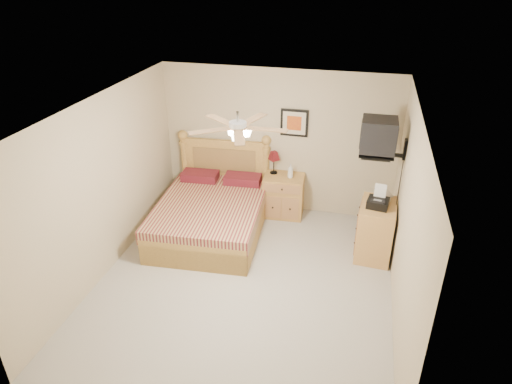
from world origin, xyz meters
TOP-DOWN VIEW (x-y plane):
  - floor at (0.00, 0.00)m, footprint 4.50×4.50m
  - ceiling at (0.00, 0.00)m, footprint 4.00×4.50m
  - wall_back at (0.00, 2.25)m, footprint 4.00×0.04m
  - wall_front at (0.00, -2.25)m, footprint 4.00×0.04m
  - wall_left at (-2.00, 0.00)m, footprint 0.04×4.50m
  - wall_right at (2.00, 0.00)m, footprint 0.04×4.50m
  - bed at (-0.87, 1.12)m, footprint 1.74×2.21m
  - nightstand at (0.17, 2.00)m, footprint 0.71×0.55m
  - table_lamp at (-0.03, 2.10)m, footprint 0.22×0.22m
  - lotion_bottle at (0.27, 1.98)m, footprint 0.12×0.12m
  - framed_picture at (0.27, 2.23)m, footprint 0.46×0.04m
  - dresser at (1.73, 1.13)m, footprint 0.56×0.77m
  - fax_machine at (1.70, 1.07)m, footprint 0.34×0.36m
  - magazine_lower at (1.69, 1.40)m, footprint 0.23×0.29m
  - magazine_upper at (1.68, 1.41)m, footprint 0.30×0.35m
  - wall_tv at (1.75, 1.34)m, footprint 0.56×0.46m
  - ceiling_fan at (0.00, -0.20)m, footprint 1.14×1.14m

SIDE VIEW (x-z plane):
  - floor at x=0.00m, z-range 0.00..0.00m
  - nightstand at x=0.17m, z-range 0.00..0.73m
  - dresser at x=1.73m, z-range 0.00..0.86m
  - bed at x=-0.87m, z-range 0.00..1.36m
  - lotion_bottle at x=0.27m, z-range 0.73..0.98m
  - magazine_lower at x=1.69m, z-range 0.86..0.89m
  - magazine_upper at x=1.68m, z-range 0.89..0.91m
  - table_lamp at x=-0.03m, z-range 0.73..1.14m
  - fax_machine at x=1.70m, z-range 0.86..1.18m
  - wall_back at x=0.00m, z-range 0.00..2.50m
  - wall_front at x=0.00m, z-range 0.00..2.50m
  - wall_left at x=-2.00m, z-range 0.00..2.50m
  - wall_right at x=2.00m, z-range 0.00..2.50m
  - framed_picture at x=0.27m, z-range 1.39..1.85m
  - wall_tv at x=1.75m, z-range 1.52..2.10m
  - ceiling_fan at x=0.00m, z-range 2.22..2.50m
  - ceiling at x=0.00m, z-range 2.48..2.52m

